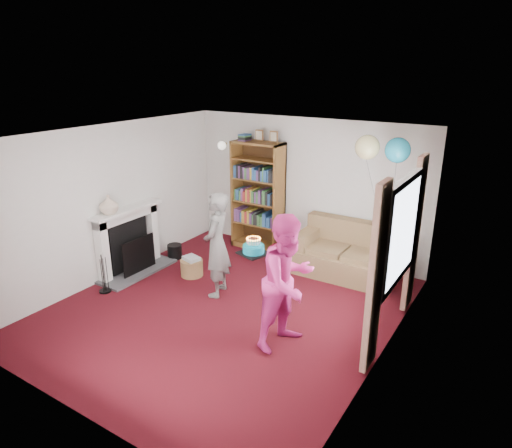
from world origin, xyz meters
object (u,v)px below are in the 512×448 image
Objects in this scene: bookcase at (259,197)px; sofa at (348,255)px; birthday_cake at (254,249)px; person_striped at (217,245)px; person_magenta at (288,282)px.

bookcase is 1.35× the size of sofa.
sofa is at bearing 77.08° from birthday_cake.
sofa is at bearing 122.78° from person_striped.
person_magenta is at bearing 50.82° from person_striped.
birthday_cake is at bearing 89.49° from person_magenta.
person_magenta reaches higher than birthday_cake.
person_magenta is (0.11, -2.33, 0.53)m from sofa.
birthday_cake is (1.42, -2.40, 0.10)m from bookcase.
person_striped is 0.94× the size of person_magenta.
bookcase reaches higher than person_striped.
person_magenta is at bearing -15.46° from birthday_cake.
person_magenta reaches higher than person_striped.
person_striped is (-1.42, -1.74, 0.47)m from sofa.
person_striped is at bearing 83.78° from person_magenta.
person_striped is 1.06m from birthday_cake.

